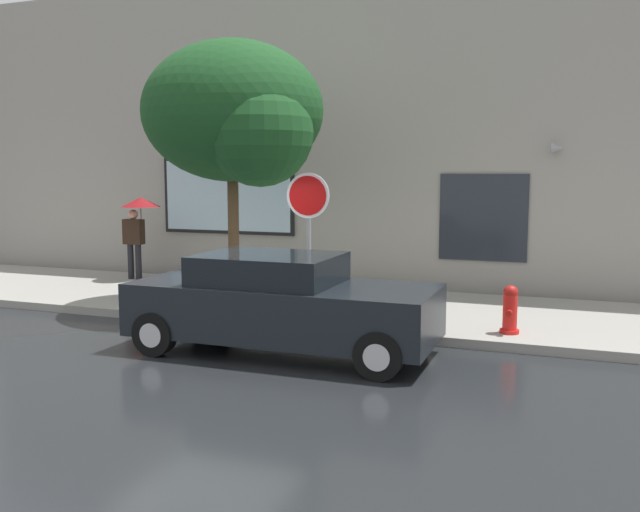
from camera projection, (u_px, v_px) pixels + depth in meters
name	position (u px, v px, depth m)	size (l,w,h in m)	color
ground_plane	(208.00, 342.00, 10.65)	(60.00, 60.00, 0.00)	black
sidewalk	(285.00, 303.00, 13.43)	(20.00, 4.00, 0.15)	gray
building_facade	(327.00, 134.00, 15.33)	(20.00, 0.67, 7.00)	#9E998E
parked_car	(281.00, 304.00, 9.98)	(4.45, 1.86, 1.45)	black
fire_hydrant	(510.00, 310.00, 10.56)	(0.30, 0.44, 0.75)	red
pedestrian_with_umbrella	(138.00, 216.00, 15.76)	(0.91, 0.91, 1.91)	black
street_tree	(237.00, 116.00, 12.42)	(3.44, 2.92, 4.89)	#4C3823
stop_sign	(308.00, 216.00, 11.44)	(0.76, 0.10, 2.48)	gray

